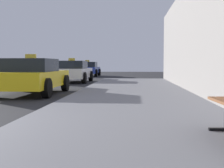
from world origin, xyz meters
name	(u,v)px	position (x,y,z in m)	size (l,w,h in m)	color
sidewalk	(136,133)	(4.00, 0.00, 0.07)	(4.00, 32.00, 0.15)	slate
car_yellow	(33,76)	(0.34, 6.50, 0.65)	(1.97, 4.19, 1.43)	yellow
car_white	(72,71)	(0.30, 14.01, 0.65)	(2.02, 4.28, 1.43)	white
car_blue	(88,69)	(-0.18, 23.38, 0.65)	(2.03, 4.00, 1.43)	#233899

